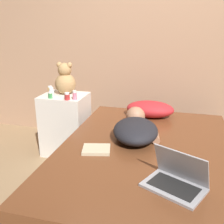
{
  "coord_description": "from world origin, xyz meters",
  "views": [
    {
      "loc": [
        0.2,
        -1.83,
        1.39
      ],
      "look_at": [
        -0.34,
        0.23,
        0.66
      ],
      "focal_mm": 42.0,
      "sensor_mm": 36.0,
      "label": 1
    }
  ],
  "objects_px": {
    "book": "(96,149)",
    "pillow": "(150,109)",
    "teddy_bear": "(65,80)",
    "laptop": "(176,179)",
    "bottle_clear": "(51,92)",
    "bottle_pink": "(75,95)",
    "person_lying": "(136,128)",
    "bottle_red": "(67,96)",
    "bottle_green": "(50,95)",
    "bottle_amber": "(50,90)"
  },
  "relations": [
    {
      "from": "person_lying",
      "to": "laptop",
      "type": "height_order",
      "value": "laptop"
    },
    {
      "from": "bottle_pink",
      "to": "person_lying",
      "type": "bearing_deg",
      "value": -25.74
    },
    {
      "from": "person_lying",
      "to": "bottle_clear",
      "type": "distance_m",
      "value": 1.04
    },
    {
      "from": "laptop",
      "to": "teddy_bear",
      "type": "distance_m",
      "value": 1.68
    },
    {
      "from": "person_lying",
      "to": "bottle_green",
      "type": "distance_m",
      "value": 0.99
    },
    {
      "from": "bottle_green",
      "to": "book",
      "type": "xyz_separation_m",
      "value": [
        0.69,
        -0.64,
        -0.21
      ]
    },
    {
      "from": "person_lying",
      "to": "bottle_red",
      "type": "height_order",
      "value": "bottle_red"
    },
    {
      "from": "bottle_red",
      "to": "book",
      "type": "xyz_separation_m",
      "value": [
        0.5,
        -0.62,
        -0.21
      ]
    },
    {
      "from": "bottle_red",
      "to": "book",
      "type": "height_order",
      "value": "bottle_red"
    },
    {
      "from": "teddy_bear",
      "to": "bottle_red",
      "type": "distance_m",
      "value": 0.27
    },
    {
      "from": "person_lying",
      "to": "bottle_green",
      "type": "bearing_deg",
      "value": 151.65
    },
    {
      "from": "bottle_green",
      "to": "pillow",
      "type": "bearing_deg",
      "value": 13.03
    },
    {
      "from": "pillow",
      "to": "bottle_pink",
      "type": "xyz_separation_m",
      "value": [
        -0.72,
        -0.21,
        0.15
      ]
    },
    {
      "from": "laptop",
      "to": "bottle_red",
      "type": "xyz_separation_m",
      "value": [
        -1.08,
        0.93,
        0.17
      ]
    },
    {
      "from": "person_lying",
      "to": "laptop",
      "type": "bearing_deg",
      "value": -71.49
    },
    {
      "from": "bottle_pink",
      "to": "bottle_clear",
      "type": "bearing_deg",
      "value": 167.08
    },
    {
      "from": "book",
      "to": "bottle_green",
      "type": "bearing_deg",
      "value": 137.2
    },
    {
      "from": "pillow",
      "to": "bottle_clear",
      "type": "relative_size",
      "value": 5.19
    },
    {
      "from": "person_lying",
      "to": "bottle_clear",
      "type": "relative_size",
      "value": 7.35
    },
    {
      "from": "teddy_bear",
      "to": "bottle_pink",
      "type": "relative_size",
      "value": 3.65
    },
    {
      "from": "pillow",
      "to": "bottle_green",
      "type": "height_order",
      "value": "bottle_green"
    },
    {
      "from": "bottle_clear",
      "to": "bottle_amber",
      "type": "distance_m",
      "value": 0.12
    },
    {
      "from": "bottle_pink",
      "to": "bottle_clear",
      "type": "height_order",
      "value": "same"
    },
    {
      "from": "laptop",
      "to": "bottle_pink",
      "type": "bearing_deg",
      "value": 162.78
    },
    {
      "from": "laptop",
      "to": "bottle_clear",
      "type": "xyz_separation_m",
      "value": [
        -1.3,
        1.03,
        0.18
      ]
    },
    {
      "from": "bottle_green",
      "to": "bottle_pink",
      "type": "relative_size",
      "value": 0.72
    },
    {
      "from": "teddy_bear",
      "to": "book",
      "type": "bearing_deg",
      "value": -54.06
    },
    {
      "from": "bottle_pink",
      "to": "book",
      "type": "xyz_separation_m",
      "value": [
        0.43,
        -0.65,
        -0.22
      ]
    },
    {
      "from": "bottle_red",
      "to": "bottle_clear",
      "type": "bearing_deg",
      "value": 156.83
    },
    {
      "from": "person_lying",
      "to": "laptop",
      "type": "xyz_separation_m",
      "value": [
        0.34,
        -0.64,
        -0.03
      ]
    },
    {
      "from": "pillow",
      "to": "bottle_green",
      "type": "bearing_deg",
      "value": -166.97
    },
    {
      "from": "pillow",
      "to": "bottle_red",
      "type": "xyz_separation_m",
      "value": [
        -0.79,
        -0.24,
        0.14
      ]
    },
    {
      "from": "bottle_green",
      "to": "bottle_red",
      "type": "xyz_separation_m",
      "value": [
        0.19,
        -0.01,
        0.0
      ]
    },
    {
      "from": "bottle_pink",
      "to": "book",
      "type": "relative_size",
      "value": 0.39
    },
    {
      "from": "pillow",
      "to": "bottle_red",
      "type": "distance_m",
      "value": 0.84
    },
    {
      "from": "bottle_red",
      "to": "laptop",
      "type": "bearing_deg",
      "value": -40.74
    },
    {
      "from": "bottle_green",
      "to": "bottle_clear",
      "type": "xyz_separation_m",
      "value": [
        -0.03,
        0.08,
        0.01
      ]
    },
    {
      "from": "bottle_red",
      "to": "teddy_bear",
      "type": "bearing_deg",
      "value": 116.91
    },
    {
      "from": "bottle_pink",
      "to": "teddy_bear",
      "type": "bearing_deg",
      "value": 133.5
    },
    {
      "from": "teddy_bear",
      "to": "bottle_red",
      "type": "bearing_deg",
      "value": -63.09
    },
    {
      "from": "laptop",
      "to": "bottle_clear",
      "type": "bearing_deg",
      "value": 167.92
    },
    {
      "from": "bottle_red",
      "to": "bottle_clear",
      "type": "height_order",
      "value": "bottle_clear"
    },
    {
      "from": "pillow",
      "to": "book",
      "type": "bearing_deg",
      "value": -108.88
    },
    {
      "from": "bottle_green",
      "to": "bottle_amber",
      "type": "xyz_separation_m",
      "value": [
        -0.09,
        0.18,
        0.01
      ]
    },
    {
      "from": "bottle_pink",
      "to": "bottle_amber",
      "type": "relative_size",
      "value": 1.15
    },
    {
      "from": "book",
      "to": "pillow",
      "type": "bearing_deg",
      "value": 71.12
    },
    {
      "from": "bottle_red",
      "to": "bottle_amber",
      "type": "bearing_deg",
      "value": 145.23
    },
    {
      "from": "teddy_bear",
      "to": "book",
      "type": "height_order",
      "value": "teddy_bear"
    },
    {
      "from": "bottle_green",
      "to": "bottle_clear",
      "type": "distance_m",
      "value": 0.08
    },
    {
      "from": "bottle_amber",
      "to": "bottle_red",
      "type": "bearing_deg",
      "value": -34.77
    }
  ]
}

